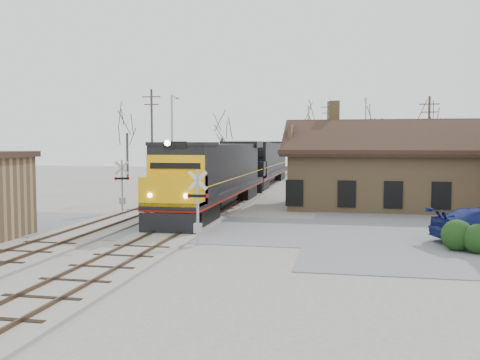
# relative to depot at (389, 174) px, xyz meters

# --- Properties ---
(ground) EXTENTS (140.00, 140.00, 0.00)m
(ground) POSITION_rel_depot_xyz_m (-11.99, -12.00, -2.41)
(ground) COLOR #A09B91
(ground) RESTS_ON ground
(road) EXTENTS (60.00, 9.00, 0.03)m
(road) POSITION_rel_depot_xyz_m (-11.99, -12.00, -2.39)
(road) COLOR slate
(road) RESTS_ON ground
(track_main) EXTENTS (3.40, 90.00, 0.24)m
(track_main) POSITION_rel_depot_xyz_m (-11.99, 3.00, -2.34)
(track_main) COLOR #A09B91
(track_main) RESTS_ON ground
(track_siding) EXTENTS (3.40, 90.00, 0.24)m
(track_siding) POSITION_rel_depot_xyz_m (-16.49, 3.00, -2.34)
(track_siding) COLOR #A09B91
(track_siding) RESTS_ON ground
(depot) EXTENTS (15.20, 9.31, 7.90)m
(depot) POSITION_rel_depot_xyz_m (0.00, 0.00, 0.00)
(depot) COLOR #9D7B51
(depot) RESTS_ON ground
(locomotive_lead) EXTENTS (3.24, 21.68, 4.82)m
(locomotive_lead) POSITION_rel_depot_xyz_m (-11.99, -4.29, 0.12)
(locomotive_lead) COLOR black
(locomotive_lead) RESTS_ON ground
(locomotive_trailing) EXTENTS (3.24, 21.68, 4.56)m
(locomotive_trailing) POSITION_rel_depot_xyz_m (-11.99, 17.67, 0.12)
(locomotive_trailing) COLOR black
(locomotive_trailing) RESTS_ON ground
(crossbuck_near) EXTENTS (1.01, 0.26, 3.52)m
(crossbuck_near) POSITION_rel_depot_xyz_m (-9.76, -16.63, -0.72)
(crossbuck_near) COLOR #A5A8AD
(crossbuck_near) RESTS_ON ground
(crossbuck_far) EXTENTS (0.96, 0.48, 3.58)m
(crossbuck_far) POSITION_rel_depot_xyz_m (-17.81, -6.75, -0.70)
(crossbuck_far) COLOR #A5A8AD
(crossbuck_far) RESTS_ON ground
(hedge_a) EXTENTS (1.38, 1.38, 1.38)m
(hedge_a) POSITION_rel_depot_xyz_m (1.75, -15.72, -1.72)
(hedge_a) COLOR black
(hedge_a) RESTS_ON ground
(hedge_b) EXTENTS (1.29, 1.29, 1.29)m
(hedge_b) POSITION_rel_depot_xyz_m (2.50, -16.22, -1.76)
(hedge_b) COLOR black
(hedge_b) RESTS_ON ground
(streetlight_a) EXTENTS (0.25, 2.04, 8.84)m
(streetlight_a) POSITION_rel_depot_xyz_m (-17.91, 4.33, 2.55)
(streetlight_a) COLOR #A5A8AD
(streetlight_a) RESTS_ON ground
(streetlight_b) EXTENTS (0.25, 2.04, 8.26)m
(streetlight_b) POSITION_rel_depot_xyz_m (-6.66, 11.98, 2.25)
(streetlight_b) COLOR #A5A8AD
(streetlight_b) RESTS_ON ground
(streetlight_c) EXTENTS (0.25, 2.04, 9.79)m
(streetlight_c) POSITION_rel_depot_xyz_m (-0.95, 21.88, 3.03)
(streetlight_c) COLOR #A5A8AD
(streetlight_c) RESTS_ON ground
(utility_pole_a) EXTENTS (2.00, 0.24, 10.33)m
(utility_pole_a) POSITION_rel_depot_xyz_m (-23.30, 13.67, 2.98)
(utility_pole_a) COLOR #382D23
(utility_pole_a) RESTS_ON ground
(utility_pole_b) EXTENTS (2.00, 0.24, 10.37)m
(utility_pole_b) POSITION_rel_depot_xyz_m (-5.57, 35.03, 3.01)
(utility_pole_b) COLOR #382D23
(utility_pole_b) RESTS_ON ground
(utility_pole_c) EXTENTS (2.00, 0.24, 9.38)m
(utility_pole_c) POSITION_rel_depot_xyz_m (5.13, 16.60, 2.50)
(utility_pole_c) COLOR #382D23
(utility_pole_c) RESTS_ON ground
(tree_a) EXTENTS (3.92, 3.92, 9.61)m
(tree_a) POSITION_rel_depot_xyz_m (-30.07, 22.96, 4.43)
(tree_a) COLOR #382D23
(tree_a) RESTS_ON ground
(tree_b) EXTENTS (3.52, 3.52, 8.64)m
(tree_b) POSITION_rel_depot_xyz_m (-18.95, 27.85, 3.73)
(tree_b) COLOR #382D23
(tree_b) RESTS_ON ground
(tree_c) EXTENTS (4.31, 4.31, 10.55)m
(tree_c) POSITION_rel_depot_xyz_m (-8.43, 35.92, 5.11)
(tree_c) COLOR #382D23
(tree_c) RESTS_ON ground
(tree_d) EXTENTS (4.03, 4.03, 9.86)m
(tree_d) POSITION_rel_depot_xyz_m (0.22, 27.29, 4.61)
(tree_d) COLOR #382D23
(tree_d) RESTS_ON ground
(tree_e) EXTENTS (4.35, 4.35, 10.67)m
(tree_e) POSITION_rel_depot_xyz_m (6.81, 28.18, 5.19)
(tree_e) COLOR #382D23
(tree_e) RESTS_ON ground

